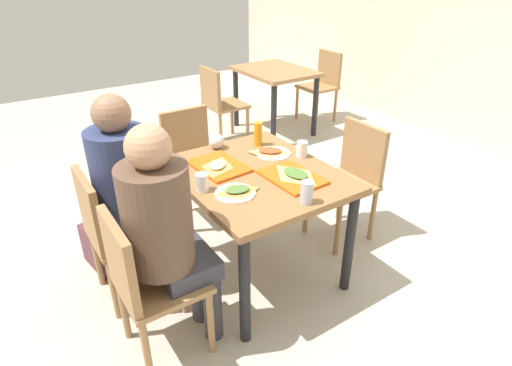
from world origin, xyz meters
name	(u,v)px	position (x,y,z in m)	size (l,w,h in m)	color
ground_plane	(256,270)	(0.00, 0.00, -0.01)	(10.00, 10.00, 0.02)	#B2AD9E
main_table	(256,187)	(0.00, 0.00, 0.63)	(1.03, 0.86, 0.73)	olive
chair_near_left	(112,228)	(-0.26, -0.81, 0.49)	(0.40, 0.40, 0.84)	#9E7247
chair_near_right	(144,279)	(0.26, -0.81, 0.49)	(0.40, 0.40, 0.84)	#9E7247
chair_far_side	(351,174)	(0.00, 0.81, 0.49)	(0.40, 0.40, 0.84)	#9E7247
chair_left_end	(192,156)	(-0.90, 0.00, 0.49)	(0.40, 0.40, 0.84)	#9E7247
person_in_red	(130,184)	(-0.26, -0.67, 0.74)	(0.32, 0.42, 1.25)	#383842
person_in_brown_jacket	(166,227)	(0.26, -0.67, 0.74)	(0.32, 0.42, 1.25)	#383842
tray_red_near	(219,166)	(-0.18, -0.15, 0.74)	(0.36, 0.26, 0.02)	#D85914
tray_red_far	(292,177)	(0.18, 0.13, 0.74)	(0.36, 0.26, 0.02)	#D85914
paper_plate_center	(273,153)	(-0.15, 0.24, 0.73)	(0.22, 0.22, 0.01)	white
paper_plate_near_edge	(235,193)	(0.15, -0.24, 0.73)	(0.22, 0.22, 0.01)	white
pizza_slice_a	(217,166)	(-0.16, -0.17, 0.75)	(0.24, 0.24, 0.02)	tan
pizza_slice_b	(295,174)	(0.19, 0.15, 0.75)	(0.25, 0.17, 0.02)	#DBAD60
pizza_slice_c	(270,151)	(-0.17, 0.22, 0.75)	(0.25, 0.25, 0.02)	#DBAD60
pizza_slice_d	(237,190)	(0.15, -0.22, 0.75)	(0.17, 0.21, 0.02)	#C68C47
plastic_cup_a	(302,149)	(-0.03, 0.36, 0.78)	(0.07, 0.07, 0.10)	white
plastic_cup_b	(202,182)	(0.03, -0.36, 0.78)	(0.07, 0.07, 0.10)	white
soda_can	(307,192)	(0.44, 0.02, 0.79)	(0.07, 0.07, 0.12)	#B7BCC6
condiment_bottle	(258,134)	(-0.33, 0.24, 0.81)	(0.06, 0.06, 0.16)	orange
foil_bundle	(217,141)	(-0.44, -0.02, 0.78)	(0.10, 0.10, 0.10)	silver
handbag	(102,248)	(-0.61, -0.83, 0.14)	(0.32, 0.16, 0.28)	#592D38
background_table	(275,80)	(-2.03, 1.60, 0.61)	(0.90, 0.70, 0.73)	#9E7247
background_chair_near	(219,101)	(-2.03, 0.87, 0.49)	(0.40, 0.40, 0.84)	#9E7247
background_chair_far	(323,81)	(-2.03, 2.34, 0.49)	(0.40, 0.40, 0.84)	#9E7247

